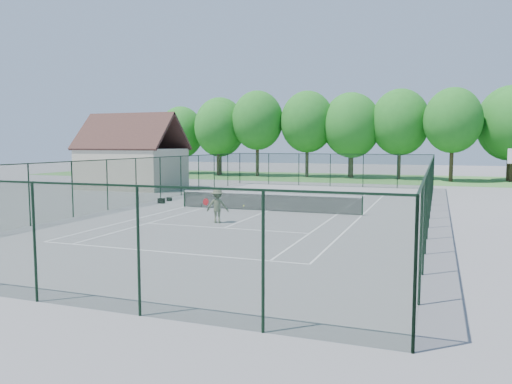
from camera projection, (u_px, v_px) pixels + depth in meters
ground at (268, 211)px, 29.32m from camera, size 140.00×140.00×0.00m
grass_far at (351, 178)px, 57.36m from camera, size 80.00×16.00×0.01m
court_lines at (268, 211)px, 29.32m from camera, size 11.05×23.85×0.01m
tennis_net at (268, 201)px, 29.26m from camera, size 11.08×0.08×1.10m
fence_enclosure at (268, 184)px, 29.16m from camera, size 18.05×36.05×3.02m
utility_building at (132, 153)px, 43.83m from camera, size 8.60×6.27×6.63m
tree_line_far at (352, 126)px, 56.78m from camera, size 39.40×6.40×9.70m
sports_bag_a at (161, 201)px, 32.97m from camera, size 0.43×0.26×0.34m
sports_bag_b at (169, 199)px, 34.35m from camera, size 0.34×0.23×0.25m
tennis_player at (217, 206)px, 24.86m from camera, size 2.16×0.89×1.71m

